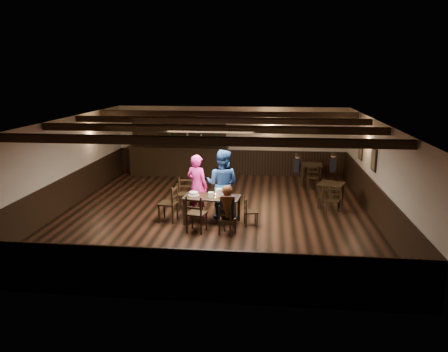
# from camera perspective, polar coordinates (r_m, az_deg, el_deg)

# --- Properties ---
(ground) EXTENTS (10.00, 10.00, 0.00)m
(ground) POSITION_cam_1_polar(r_m,az_deg,el_deg) (12.74, -1.14, -4.92)
(ground) COLOR black
(ground) RESTS_ON ground
(room_shell) EXTENTS (9.02, 10.02, 2.71)m
(room_shell) POSITION_cam_1_polar(r_m,az_deg,el_deg) (12.33, -1.11, 2.85)
(room_shell) COLOR beige
(room_shell) RESTS_ON ground
(dining_table) EXTENTS (1.56, 0.89, 0.75)m
(dining_table) POSITION_cam_1_polar(r_m,az_deg,el_deg) (11.77, -1.59, -3.09)
(dining_table) COLOR black
(dining_table) RESTS_ON ground
(chair_near_left) EXTENTS (0.54, 0.52, 0.98)m
(chair_near_left) POSITION_cam_1_polar(r_m,az_deg,el_deg) (11.11, -3.78, -4.63)
(chair_near_left) COLOR black
(chair_near_left) RESTS_ON ground
(chair_near_right) EXTENTS (0.46, 0.45, 0.78)m
(chair_near_right) POSITION_cam_1_polar(r_m,az_deg,el_deg) (10.97, 0.29, -5.49)
(chair_near_right) COLOR black
(chair_near_right) RESTS_ON ground
(chair_end_left) EXTENTS (0.51, 0.53, 1.03)m
(chair_end_left) POSITION_cam_1_polar(r_m,az_deg,el_deg) (11.99, -6.92, -3.19)
(chair_end_left) COLOR black
(chair_end_left) RESTS_ON ground
(chair_end_right) EXTENTS (0.41, 0.42, 0.77)m
(chair_end_right) POSITION_cam_1_polar(r_m,az_deg,el_deg) (11.65, 3.20, -4.38)
(chair_end_right) COLOR black
(chair_end_right) RESTS_ON ground
(chair_far_pushed) EXTENTS (0.51, 0.49, 0.95)m
(chair_far_pushed) POSITION_cam_1_polar(r_m,az_deg,el_deg) (13.07, -5.02, -1.93)
(chair_far_pushed) COLOR black
(chair_far_pushed) RESTS_ON ground
(woman_pink) EXTENTS (0.77, 0.66, 1.79)m
(woman_pink) POSITION_cam_1_polar(r_m,az_deg,el_deg) (12.27, -3.52, -1.31)
(woman_pink) COLOR #DD2390
(woman_pink) RESTS_ON ground
(man_blue) EXTENTS (1.09, 0.93, 1.95)m
(man_blue) POSITION_cam_1_polar(r_m,az_deg,el_deg) (12.12, -0.22, -1.08)
(man_blue) COLOR navy
(man_blue) RESTS_ON ground
(seated_person) EXTENTS (0.35, 0.53, 0.86)m
(seated_person) POSITION_cam_1_polar(r_m,az_deg,el_deg) (10.89, 0.44, -3.47)
(seated_person) COLOR black
(seated_person) RESTS_ON ground
(cake) EXTENTS (0.30, 0.30, 0.09)m
(cake) POSITION_cam_1_polar(r_m,az_deg,el_deg) (11.87, -3.97, -2.33)
(cake) COLOR white
(cake) RESTS_ON dining_table
(plate_stack_a) EXTENTS (0.15, 0.15, 0.14)m
(plate_stack_a) POSITION_cam_1_polar(r_m,az_deg,el_deg) (11.66, -1.72, -2.45)
(plate_stack_a) COLOR white
(plate_stack_a) RESTS_ON dining_table
(plate_stack_b) EXTENTS (0.18, 0.18, 0.21)m
(plate_stack_b) POSITION_cam_1_polar(r_m,az_deg,el_deg) (11.74, -0.66, -2.15)
(plate_stack_b) COLOR white
(plate_stack_b) RESTS_ON dining_table
(tea_light) EXTENTS (0.05, 0.05, 0.06)m
(tea_light) POSITION_cam_1_polar(r_m,az_deg,el_deg) (11.85, -1.12, -2.41)
(tea_light) COLOR #A5A8AD
(tea_light) RESTS_ON dining_table
(salt_shaker) EXTENTS (0.04, 0.04, 0.10)m
(salt_shaker) POSITION_cam_1_polar(r_m,az_deg,el_deg) (11.56, -0.16, -2.68)
(salt_shaker) COLOR silver
(salt_shaker) RESTS_ON dining_table
(pepper_shaker) EXTENTS (0.04, 0.04, 0.09)m
(pepper_shaker) POSITION_cam_1_polar(r_m,az_deg,el_deg) (11.56, 0.05, -2.69)
(pepper_shaker) COLOR #A5A8AD
(pepper_shaker) RESTS_ON dining_table
(drink_glass) EXTENTS (0.06, 0.06, 0.10)m
(drink_glass) POSITION_cam_1_polar(r_m,az_deg,el_deg) (11.77, -0.25, -2.40)
(drink_glass) COLOR silver
(drink_glass) RESTS_ON dining_table
(menu_red) EXTENTS (0.29, 0.21, 0.00)m
(menu_red) POSITION_cam_1_polar(r_m,az_deg,el_deg) (11.51, 0.48, -3.00)
(menu_red) COLOR maroon
(menu_red) RESTS_ON dining_table
(menu_blue) EXTENTS (0.36, 0.34, 0.00)m
(menu_blue) POSITION_cam_1_polar(r_m,az_deg,el_deg) (11.79, 0.94, -2.61)
(menu_blue) COLOR #0E1546
(menu_blue) RESTS_ON dining_table
(bar_counter) EXTENTS (3.95, 0.70, 2.20)m
(bar_counter) POSITION_cam_1_polar(r_m,az_deg,el_deg) (17.41, -5.98, 2.50)
(bar_counter) COLOR black
(bar_counter) RESTS_ON ground
(back_table_a) EXTENTS (0.92, 0.92, 0.75)m
(back_table_a) POSITION_cam_1_polar(r_m,az_deg,el_deg) (13.53, 13.83, -1.38)
(back_table_a) COLOR black
(back_table_a) RESTS_ON ground
(back_table_b) EXTENTS (0.81, 0.81, 0.75)m
(back_table_b) POSITION_cam_1_polar(r_m,az_deg,el_deg) (16.17, 11.35, 1.17)
(back_table_b) COLOR black
(back_table_b) RESTS_ON ground
(bg_patron_left) EXTENTS (0.27, 0.37, 0.69)m
(bg_patron_left) POSITION_cam_1_polar(r_m,az_deg,el_deg) (16.05, 9.55, 1.75)
(bg_patron_left) COLOR black
(bg_patron_left) RESTS_ON ground
(bg_patron_right) EXTENTS (0.26, 0.38, 0.72)m
(bg_patron_right) POSITION_cam_1_polar(r_m,az_deg,el_deg) (16.35, 14.05, 1.81)
(bg_patron_right) COLOR black
(bg_patron_right) RESTS_ON ground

